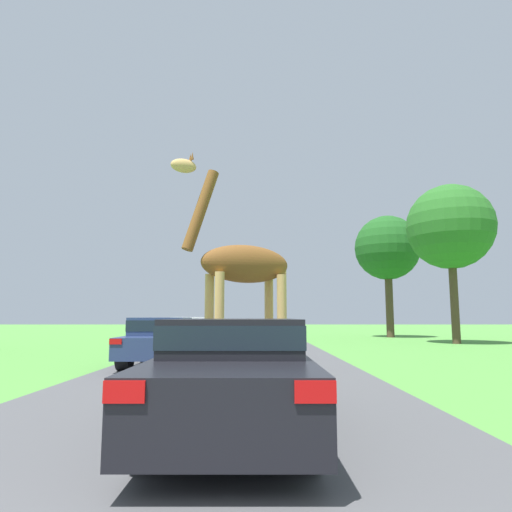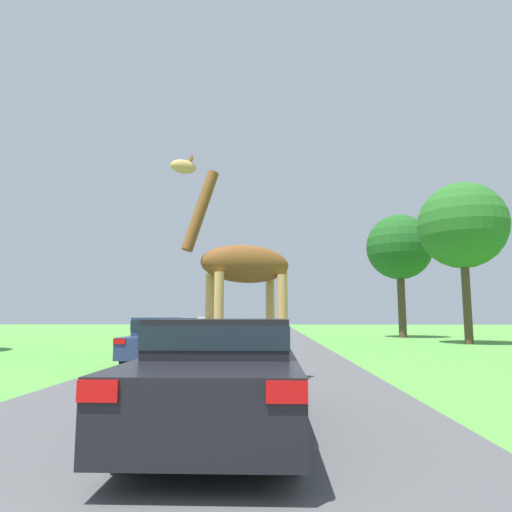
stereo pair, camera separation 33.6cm
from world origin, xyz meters
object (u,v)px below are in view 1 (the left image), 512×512
giraffe_near_road (242,274)px  car_far_ahead (161,339)px  tree_left_edge (388,248)px  car_lead_maroon (235,370)px  car_queue_left (191,329)px  tree_far_right (451,227)px  car_queue_right (181,334)px

giraffe_near_road → car_far_ahead: size_ratio=1.22×
car_far_ahead → tree_left_edge: bearing=56.3°
giraffe_near_road → car_lead_maroon: 4.38m
car_queue_left → tree_left_edge: 15.43m
car_far_ahead → tree_left_edge: tree_left_edge is taller
giraffe_near_road → tree_far_right: tree_far_right is taller
car_lead_maroon → tree_left_edge: tree_left_edge is taller
giraffe_near_road → car_lead_maroon: size_ratio=1.05×
giraffe_near_road → tree_left_edge: size_ratio=0.58×
tree_far_right → giraffe_near_road: bearing=-127.4°
car_lead_maroon → giraffe_near_road: bearing=90.6°
car_queue_right → tree_left_edge: bearing=46.6°
tree_far_right → car_queue_left: bearing=179.7°
car_queue_right → giraffe_near_road: bearing=-72.5°
tree_left_edge → car_queue_left: bearing=-150.1°
giraffe_near_road → car_lead_maroon: (0.04, -4.08, -1.60)m
car_lead_maroon → car_far_ahead: 7.95m
car_queue_right → tree_left_edge: (12.12, 12.82, 5.39)m
car_far_ahead → tree_far_right: size_ratio=0.47×
car_lead_maroon → car_far_ahead: same height
giraffe_near_road → car_lead_maroon: giraffe_near_road is taller
car_queue_left → car_far_ahead: bearing=-86.4°
giraffe_near_road → car_queue_left: giraffe_near_road is taller
car_far_ahead → tree_left_edge: size_ratio=0.48×
car_queue_left → tree_far_right: 14.85m
car_queue_right → tree_left_edge: tree_left_edge is taller
car_lead_maroon → car_queue_left: car_lead_maroon is taller
car_queue_left → tree_far_right: bearing=-0.3°
car_queue_left → tree_far_right: size_ratio=0.52×
car_lead_maroon → car_far_ahead: (-2.49, 7.55, 0.01)m
car_queue_right → car_queue_left: size_ratio=1.06×
tree_far_right → car_lead_maroon: bearing=-120.5°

